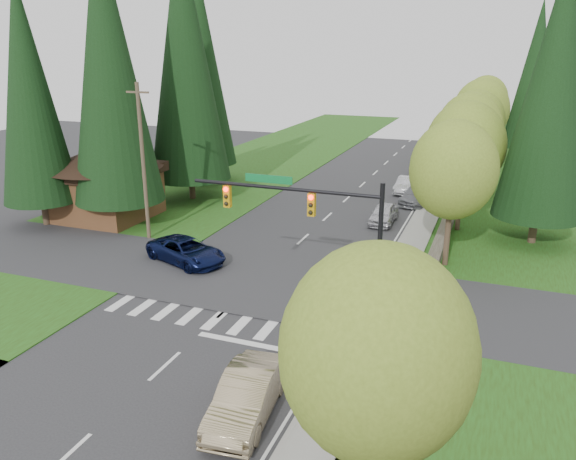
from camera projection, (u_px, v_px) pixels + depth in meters
The scene contains 34 objects.
ground at pixel (178, 354), 23.04m from camera, with size 120.00×120.00×0.00m, color #28282B.
grass_east at pixel (515, 241), 36.42m from camera, with size 14.00×110.00×0.06m, color #274111.
grass_west at pixel (169, 203), 45.19m from camera, with size 14.00×110.00×0.06m, color #274111.
cross_street at pixel (257, 281), 30.15m from camera, with size 120.00×8.00×0.10m, color #28282B.
sidewalk_east at pixel (424, 222), 40.25m from camera, with size 1.80×80.00×0.13m, color gray.
curb_east at pixel (412, 221), 40.54m from camera, with size 0.20×80.00×0.13m, color gray.
stone_wall_south at pixel (367, 442), 17.36m from camera, with size 0.70×14.00×0.70m, color #4C4438.
stone_wall_north at pixel (458, 194), 46.70m from camera, with size 0.70×40.00×0.70m, color #4C4438.
traffic_signal at pixel (315, 219), 24.02m from camera, with size 8.70×0.37×6.80m.
brown_building at pixel (105, 176), 40.46m from camera, with size 8.40×8.40×5.40m.
utility_pole at pixel (143, 162), 35.32m from camera, with size 1.60×0.24×10.00m.
decid_tree_0 at pixel (453, 170), 30.65m from camera, with size 4.80×4.80×8.37m.
decid_tree_1 at pixel (465, 146), 36.78m from camera, with size 5.20×5.20×8.80m.
decid_tree_2 at pixel (469, 130), 43.03m from camera, with size 5.00×5.00×8.82m.
decid_tree_3 at pixel (475, 123), 49.30m from camera, with size 5.00×5.00×8.55m.
decid_tree_4 at pixel (481, 111), 55.36m from camera, with size 5.40×5.40×9.18m.
decid_tree_5 at pixel (482, 109), 61.82m from camera, with size 4.80×4.80×8.30m.
decid_tree_6 at pixel (486, 101), 67.91m from camera, with size 5.20×5.20×8.86m.
decid_tree_south at pixel (377, 353), 12.93m from camera, with size 4.60×4.60×7.92m.
conifer_w_a at pixel (109, 67), 36.53m from camera, with size 6.12×6.12×19.80m.
conifer_w_b at pixel (111, 79), 41.40m from camera, with size 5.44×5.44×17.80m.
conifer_w_c at pixel (185, 57), 43.15m from camera, with size 6.46×6.46×20.80m.
conifer_w_d at pixel (29, 90), 36.90m from camera, with size 5.10×5.10×16.80m.
conifer_w_e at pixel (201, 68), 49.47m from camera, with size 5.78×5.78×18.80m.
conifer_e_a at pixel (553, 86), 33.06m from camera, with size 5.44×5.44×17.80m.
conifer_e_b at pixel (557, 63), 44.86m from camera, with size 6.12×6.12×19.80m.
conifer_e_c at pixel (535, 75), 58.11m from camera, with size 5.10×5.10×16.80m.
sedan_champagne at pixel (247, 395), 18.93m from camera, with size 1.68×4.81×1.58m, color tan.
suv_navy at pixel (186, 251), 32.60m from camera, with size 2.40×5.19×1.44m, color #0B1237.
parked_car_a at pixel (384, 214), 40.00m from camera, with size 1.63×4.06×1.38m, color silver.
parked_car_b at pixel (417, 195), 45.08m from camera, with size 1.99×4.89×1.42m, color slate.
parked_car_c at pixel (406, 185), 48.46m from camera, with size 1.42×4.09×1.35m, color #BBBCC0.
parked_car_d at pixel (422, 164), 56.84m from camera, with size 1.75×4.34×1.48m, color silver.
parked_car_e at pixel (429, 159), 59.80m from camera, with size 1.91×4.69×1.36m, color #A8A9AD.
Camera 1 is at (11.43, -17.41, 11.97)m, focal length 35.00 mm.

